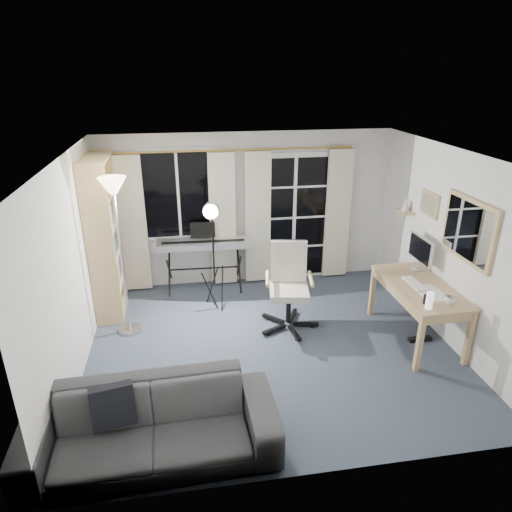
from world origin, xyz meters
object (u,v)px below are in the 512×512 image
(torchiere_lamp, at_px, (116,211))
(office_chair, at_px, (289,278))
(keyboard_piano, at_px, (203,245))
(bookshelf, at_px, (102,241))
(monitor, at_px, (420,250))
(sofa, at_px, (150,416))
(desk, at_px, (419,292))
(mug, at_px, (451,299))
(studio_light, at_px, (212,223))

(torchiere_lamp, relative_size, office_chair, 1.80)
(keyboard_piano, xyz_separation_m, office_chair, (1.06, -1.17, -0.09))
(bookshelf, bearing_deg, office_chair, -20.30)
(torchiere_lamp, xyz_separation_m, monitor, (3.87, -0.32, -0.64))
(sofa, bearing_deg, keyboard_piano, 76.83)
(desk, height_order, sofa, sofa)
(bookshelf, xyz_separation_m, office_chair, (2.47, -0.80, -0.37))
(mug, bearing_deg, monitor, 84.20)
(sofa, bearing_deg, studio_light, 72.07)
(keyboard_piano, distance_m, mug, 3.55)
(bookshelf, height_order, mug, bookshelf)
(mug, height_order, sofa, mug)
(desk, bearing_deg, keyboard_piano, 144.58)
(mug, bearing_deg, torchiere_lamp, 161.44)
(bookshelf, xyz_separation_m, keyboard_piano, (1.41, 0.37, -0.28))
(torchiere_lamp, height_order, keyboard_piano, torchiere_lamp)
(desk, bearing_deg, sofa, -156.88)
(studio_light, xyz_separation_m, office_chair, (0.96, -0.55, -0.64))
(studio_light, bearing_deg, mug, -20.64)
(keyboard_piano, relative_size, sofa, 0.63)
(torchiere_lamp, height_order, studio_light, torchiere_lamp)
(desk, height_order, monitor, monitor)
(sofa, bearing_deg, bookshelf, 102.86)
(torchiere_lamp, bearing_deg, desk, -11.79)
(torchiere_lamp, distance_m, mug, 4.07)
(studio_light, relative_size, desk, 1.16)
(bookshelf, distance_m, monitor, 4.32)
(desk, xyz_separation_m, mug, (0.10, -0.50, 0.15))
(keyboard_piano, height_order, mug, keyboard_piano)
(torchiere_lamp, relative_size, mug, 16.91)
(studio_light, height_order, desk, studio_light)
(studio_light, distance_m, desk, 2.84)
(torchiere_lamp, bearing_deg, keyboard_piano, 43.99)
(studio_light, bearing_deg, bookshelf, -177.24)
(bookshelf, xyz_separation_m, monitor, (4.20, -0.98, -0.02))
(office_chair, bearing_deg, mug, -24.76)
(office_chair, height_order, mug, office_chair)
(monitor, bearing_deg, torchiere_lamp, 174.58)
(desk, distance_m, sofa, 3.58)
(studio_light, height_order, sofa, studio_light)
(desk, relative_size, monitor, 2.61)
(studio_light, height_order, office_chair, studio_light)
(keyboard_piano, relative_size, studio_light, 0.86)
(keyboard_piano, relative_size, monitor, 2.61)
(keyboard_piano, bearing_deg, torchiere_lamp, -133.91)
(sofa, bearing_deg, mug, 14.10)
(studio_light, bearing_deg, desk, -13.03)
(studio_light, bearing_deg, torchiere_lamp, -148.45)
(studio_light, relative_size, monitor, 3.04)
(bookshelf, distance_m, desk, 4.27)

